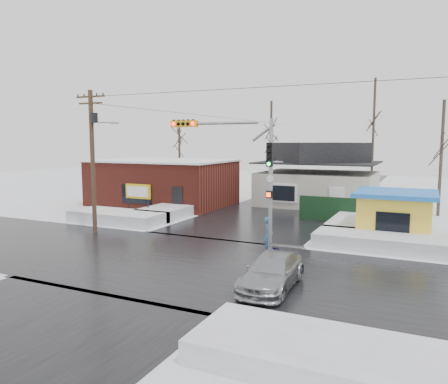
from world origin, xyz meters
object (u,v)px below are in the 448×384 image
at_px(utility_pole, 93,153).
at_px(pedestrian, 269,236).
at_px(traffic_signal, 242,167).
at_px(marquee_sign, 138,192).
at_px(kiosk, 395,215).
at_px(car, 272,272).

xyz_separation_m(utility_pole, pedestrian, (11.72, -0.12, -4.15)).
distance_m(traffic_signal, utility_pole, 10.39).
bearing_deg(utility_pole, traffic_signal, -2.95).
relative_size(marquee_sign, kiosk, 0.55).
bearing_deg(utility_pole, marquee_sign, 100.13).
relative_size(kiosk, car, 1.00).
height_order(pedestrian, car, pedestrian).
bearing_deg(car, kiosk, 70.07).
bearing_deg(kiosk, traffic_signal, -135.16).
distance_m(utility_pole, kiosk, 18.95).
relative_size(pedestrian, car, 0.42).
height_order(marquee_sign, car, marquee_sign).
bearing_deg(pedestrian, car, -173.45).
bearing_deg(car, pedestrian, 108.93).
bearing_deg(pedestrian, kiosk, -55.17).
relative_size(utility_pole, marquee_sign, 3.53).
bearing_deg(traffic_signal, utility_pole, 177.05).
distance_m(pedestrian, car, 5.42).
xyz_separation_m(kiosk, car, (-3.77, -11.67, -0.80)).
xyz_separation_m(utility_pole, car, (13.66, -5.17, -4.45)).
bearing_deg(marquee_sign, car, -37.17).
bearing_deg(car, traffic_signal, 123.37).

